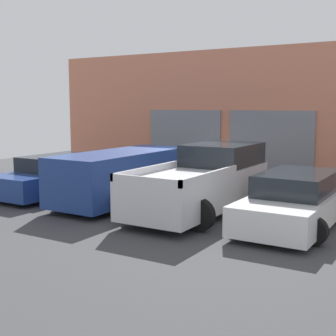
# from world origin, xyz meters

# --- Properties ---
(ground_plane) EXTENTS (28.00, 28.00, 0.00)m
(ground_plane) POSITION_xyz_m (0.00, 0.00, 0.00)
(ground_plane) COLOR #3D3D3F
(shophouse_building) EXTENTS (16.11, 0.68, 5.02)m
(shophouse_building) POSITION_xyz_m (-0.01, 3.29, 2.48)
(shophouse_building) COLOR #D17A5B
(shophouse_building) RESTS_ON ground
(pickup_truck) EXTENTS (2.47, 5.40, 1.81)m
(pickup_truck) POSITION_xyz_m (1.32, -1.73, 0.85)
(pickup_truck) COLOR silver
(pickup_truck) RESTS_ON ground
(sedan_white) EXTENTS (2.20, 4.62, 1.32)m
(sedan_white) POSITION_xyz_m (3.96, -1.99, 0.62)
(sedan_white) COLOR white
(sedan_white) RESTS_ON ground
(sedan_side) EXTENTS (2.31, 4.92, 1.56)m
(sedan_side) POSITION_xyz_m (-1.32, -2.01, 0.85)
(sedan_side) COLOR navy
(sedan_side) RESTS_ON ground
(van_right) EXTENTS (2.22, 4.59, 1.30)m
(van_right) POSITION_xyz_m (-3.96, -1.99, 0.62)
(van_right) COLOR navy
(van_right) RESTS_ON ground
(parking_stripe_far_left) EXTENTS (0.12, 2.20, 0.01)m
(parking_stripe_far_left) POSITION_xyz_m (-5.28, -2.02, 0.00)
(parking_stripe_far_left) COLOR gold
(parking_stripe_far_left) RESTS_ON ground
(parking_stripe_left) EXTENTS (0.12, 2.20, 0.01)m
(parking_stripe_left) POSITION_xyz_m (-2.64, -2.02, 0.00)
(parking_stripe_left) COLOR gold
(parking_stripe_left) RESTS_ON ground
(parking_stripe_centre) EXTENTS (0.12, 2.20, 0.01)m
(parking_stripe_centre) POSITION_xyz_m (0.00, -2.02, 0.00)
(parking_stripe_centre) COLOR gold
(parking_stripe_centre) RESTS_ON ground
(parking_stripe_right) EXTENTS (0.12, 2.20, 0.01)m
(parking_stripe_right) POSITION_xyz_m (2.64, -2.02, 0.00)
(parking_stripe_right) COLOR gold
(parking_stripe_right) RESTS_ON ground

